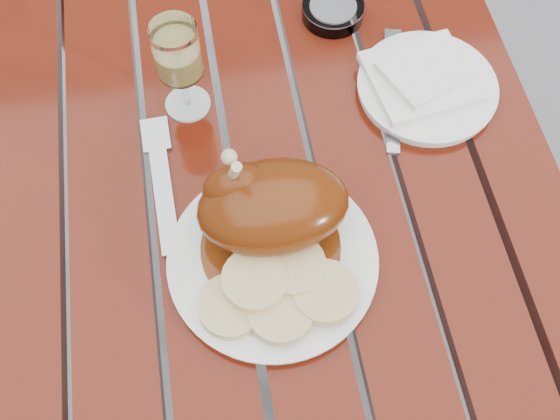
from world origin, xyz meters
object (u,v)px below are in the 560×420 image
object	(u,v)px
table	(271,254)
wine_glass	(181,70)
side_plate	(427,88)
dinner_plate	(273,260)
ashtray	(333,11)

from	to	relation	value
table	wine_glass	world-z (taller)	wine_glass
wine_glass	side_plate	distance (m)	0.37
dinner_plate	side_plate	world-z (taller)	same
dinner_plate	ashtray	size ratio (longest dim) A/B	2.74
table	wine_glass	bearing A→B (deg)	135.87
dinner_plate	side_plate	distance (m)	0.36
dinner_plate	side_plate	size ratio (longest dim) A/B	1.29
table	ashtray	bearing A→B (deg)	58.57
ashtray	dinner_plate	bearing A→B (deg)	-112.15
side_plate	wine_glass	bearing A→B (deg)	174.10
table	dinner_plate	xyz separation A→B (m)	(-0.02, -0.17, 0.38)
table	ashtray	distance (m)	0.48
dinner_plate	wine_glass	size ratio (longest dim) A/B	1.72
wine_glass	ashtray	world-z (taller)	wine_glass
dinner_plate	wine_glass	bearing A→B (deg)	106.73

